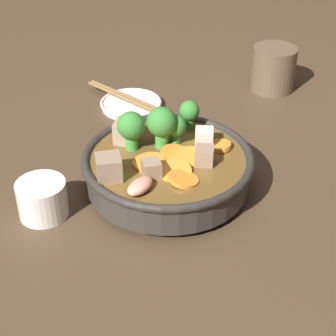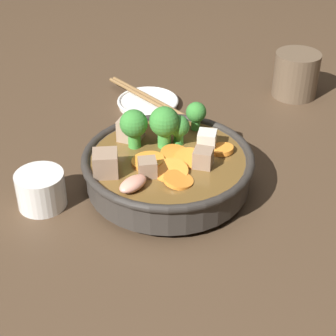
% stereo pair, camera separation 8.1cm
% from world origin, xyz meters
% --- Properties ---
extents(ground_plane, '(3.00, 3.00, 0.00)m').
position_xyz_m(ground_plane, '(0.00, 0.00, 0.00)').
color(ground_plane, '#4C3826').
extents(stirfry_bowl, '(0.25, 0.25, 0.12)m').
position_xyz_m(stirfry_bowl, '(0.00, 0.00, 0.04)').
color(stirfry_bowl, '#38332D').
rests_on(stirfry_bowl, ground_plane).
extents(side_saucer, '(0.11, 0.11, 0.01)m').
position_xyz_m(side_saucer, '(0.22, 0.13, 0.01)').
color(side_saucer, white).
rests_on(side_saucer, ground_plane).
extents(tea_cup, '(0.07, 0.07, 0.05)m').
position_xyz_m(tea_cup, '(-0.10, 0.15, 0.03)').
color(tea_cup, white).
rests_on(tea_cup, ground_plane).
extents(dark_mug, '(0.11, 0.08, 0.08)m').
position_xyz_m(dark_mug, '(0.37, -0.11, 0.04)').
color(dark_mug, brown).
rests_on(dark_mug, ground_plane).
extents(chopsticks_pair, '(0.11, 0.20, 0.01)m').
position_xyz_m(chopsticks_pair, '(0.22, 0.13, 0.02)').
color(chopsticks_pair, olive).
rests_on(chopsticks_pair, side_saucer).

